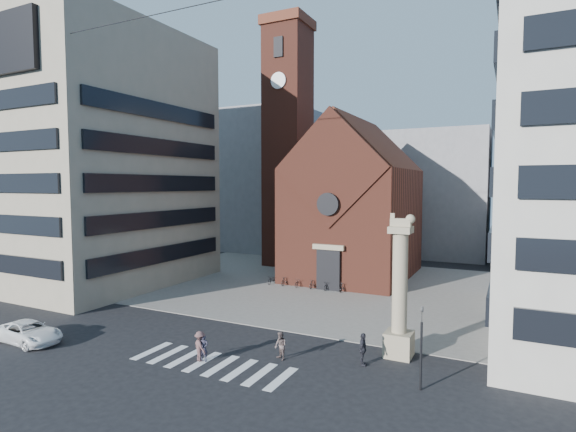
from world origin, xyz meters
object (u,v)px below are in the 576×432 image
(lion_column, at_px, (400,300))
(white_car, at_px, (28,332))
(pedestrian_1, at_px, (281,346))
(pedestrian_2, at_px, (363,349))
(scooter_0, at_px, (272,280))
(traffic_light, at_px, (421,346))
(pedestrian_0, at_px, (204,348))

(lion_column, relative_size, white_car, 1.75)
(white_car, relative_size, pedestrian_1, 2.97)
(white_car, bearing_deg, pedestrian_2, -71.50)
(pedestrian_1, height_order, scooter_0, pedestrian_1)
(lion_column, xyz_separation_m, pedestrian_2, (-1.55, -2.29, -2.52))
(pedestrian_1, xyz_separation_m, pedestrian_2, (4.60, 1.38, 0.11))
(lion_column, relative_size, traffic_light, 2.02)
(white_car, xyz_separation_m, pedestrian_2, (20.80, 6.22, 0.25))
(lion_column, bearing_deg, white_car, -159.15)
(pedestrian_2, relative_size, scooter_0, 1.17)
(pedestrian_2, height_order, scooter_0, pedestrian_2)
(white_car, distance_m, pedestrian_2, 21.71)
(traffic_light, distance_m, pedestrian_2, 4.15)
(pedestrian_0, distance_m, pedestrian_2, 9.27)
(lion_column, xyz_separation_m, white_car, (-22.35, -8.51, -2.77))
(lion_column, height_order, white_car, lion_column)
(lion_column, xyz_separation_m, scooter_0, (-16.31, 13.93, -2.98))
(lion_column, distance_m, white_car, 24.07)
(white_car, xyz_separation_m, pedestrian_1, (16.20, 4.84, 0.15))
(lion_column, bearing_deg, pedestrian_0, -149.69)
(lion_column, relative_size, scooter_0, 5.38)
(white_car, distance_m, scooter_0, 23.24)
(lion_column, xyz_separation_m, pedestrian_0, (-10.09, -5.90, -2.67))
(white_car, relative_size, pedestrian_2, 2.63)
(lion_column, relative_size, pedestrian_0, 5.48)
(pedestrian_1, bearing_deg, traffic_light, 29.58)
(traffic_light, xyz_separation_m, scooter_0, (-18.31, 17.93, -1.81))
(traffic_light, height_order, pedestrian_1, traffic_light)
(pedestrian_1, bearing_deg, pedestrian_2, 48.60)
(pedestrian_1, bearing_deg, white_car, -131.50)
(traffic_light, bearing_deg, white_car, -169.50)
(lion_column, bearing_deg, scooter_0, 139.50)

